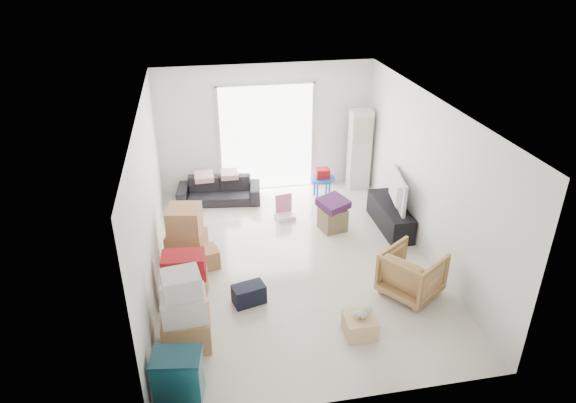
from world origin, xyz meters
The scene contains 21 objects.
room_shell centered at (0.00, 0.00, 1.35)m, with size 4.98×6.48×3.18m.
sliding_door centered at (0.00, 2.98, 1.24)m, with size 2.10×0.04×2.33m.
ac_tower centered at (1.95, 2.65, 0.88)m, with size 0.45×0.30×1.75m, color silver.
tv_console centered at (2.00, 0.80, 0.24)m, with size 0.43×1.43×0.48m, color black.
television centered at (2.00, 0.80, 0.55)m, with size 1.06×0.61×0.14m, color black.
sofa centered at (-1.09, 2.50, 0.33)m, with size 1.69×0.49×0.66m, color #232227.
pillow_left centered at (-1.37, 2.50, 0.73)m, with size 0.42×0.33×0.13m, color #C59098.
pillow_right centered at (-0.85, 2.53, 0.73)m, with size 0.39×0.31×0.13m, color #C59098.
armchair centered at (1.58, -1.19, 0.41)m, with size 0.79×0.74×0.81m, color tan.
storage_bins centered at (-1.90, -2.59, 0.33)m, with size 0.62×0.48×0.65m.
box_stack_a centered at (-1.80, -1.70, 0.52)m, with size 0.64×0.54×1.15m.
box_stack_b centered at (-1.80, -0.70, 0.37)m, with size 0.67×0.67×0.79m.
box_stack_c centered at (-1.77, 0.51, 0.45)m, with size 0.75×0.68×0.93m.
loose_box centered at (-1.47, 0.14, 0.16)m, with size 0.40×0.40×0.33m, color #B0744F.
duffel_bag centered at (-0.88, -0.96, 0.15)m, with size 0.47×0.28×0.30m, color black.
ottoman centered at (0.92, 0.94, 0.22)m, with size 0.43×0.43×0.43m, color olive.
blanket centered at (0.92, 0.94, 0.50)m, with size 0.48×0.48×0.14m, color #491F4D.
kids_table centered at (1.05, 2.29, 0.46)m, with size 0.52×0.52×0.65m.
toy_walker centered at (0.11, 1.56, 0.13)m, with size 0.39×0.35×0.47m.
wood_crate centered at (0.53, -1.93, 0.14)m, with size 0.42×0.42×0.28m, color tan.
plush_bunny centered at (0.56, -1.92, 0.34)m, with size 0.28×0.16×0.14m.
Camera 1 is at (-1.46, -7.14, 4.87)m, focal length 32.00 mm.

